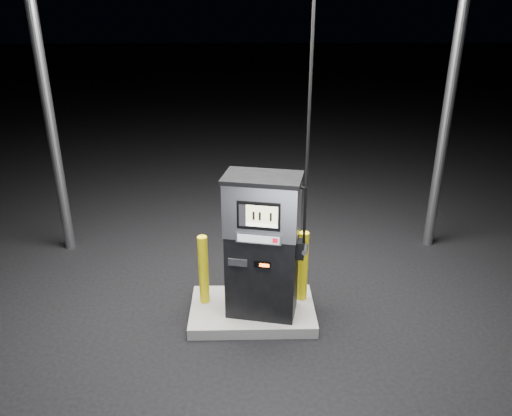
{
  "coord_description": "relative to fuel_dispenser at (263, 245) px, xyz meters",
  "views": [
    {
      "loc": [
        -0.08,
        -5.45,
        3.87
      ],
      "look_at": [
        0.05,
        0.0,
        1.54
      ],
      "focal_mm": 35.0,
      "sensor_mm": 36.0,
      "label": 1
    }
  ],
  "objects": [
    {
      "name": "ground",
      "position": [
        -0.12,
        0.1,
        -1.09
      ],
      "size": [
        80.0,
        80.0,
        0.0
      ],
      "primitive_type": "plane",
      "color": "black",
      "rests_on": "ground"
    },
    {
      "name": "pump_island",
      "position": [
        -0.12,
        0.1,
        -1.01
      ],
      "size": [
        1.6,
        1.0,
        0.15
      ],
      "primitive_type": "cube",
      "color": "slate",
      "rests_on": "ground"
    },
    {
      "name": "bollard_right",
      "position": [
        0.54,
        0.27,
        -0.45
      ],
      "size": [
        0.13,
        0.13,
        0.97
      ],
      "primitive_type": "cylinder",
      "rotation": [
        0.0,
        0.0,
        0.04
      ],
      "color": "yellow",
      "rests_on": "pump_island"
    },
    {
      "name": "bollard_left",
      "position": [
        -0.75,
        0.23,
        -0.47
      ],
      "size": [
        0.17,
        0.17,
        0.95
      ],
      "primitive_type": "cylinder",
      "rotation": [
        0.0,
        0.0,
        0.43
      ],
      "color": "yellow",
      "rests_on": "pump_island"
    },
    {
      "name": "fuel_dispenser",
      "position": [
        0.0,
        0.0,
        0.0
      ],
      "size": [
        1.05,
        0.72,
        3.79
      ],
      "rotation": [
        0.0,
        0.0,
        -0.21
      ],
      "color": "black",
      "rests_on": "pump_island"
    }
  ]
}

